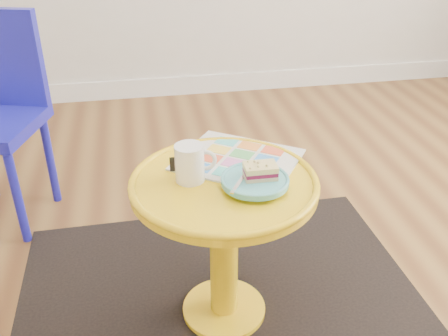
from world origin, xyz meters
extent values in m
plane|color=brown|center=(0.00, 0.00, 0.00)|extent=(4.00, 4.00, 0.00)
cube|color=white|center=(0.00, 1.99, 0.06)|extent=(4.00, 0.02, 0.12)
cube|color=black|center=(-0.14, 0.06, 0.00)|extent=(1.31, 1.11, 0.01)
cylinder|color=yellow|center=(-0.14, 0.06, 0.01)|extent=(0.26, 0.26, 0.02)
cylinder|color=yellow|center=(-0.14, 0.06, 0.24)|extent=(0.08, 0.08, 0.44)
cylinder|color=yellow|center=(-0.14, 0.06, 0.47)|extent=(0.51, 0.51, 0.03)
cylinder|color=#1B1AAD|center=(-0.82, 0.56, 0.19)|extent=(0.03, 0.03, 0.37)
cylinder|color=#1B1AAD|center=(-0.73, 0.84, 0.19)|extent=(0.03, 0.03, 0.37)
cube|color=silver|center=(-0.08, 0.17, 0.49)|extent=(0.43, 0.41, 0.01)
cylinder|color=white|center=(-0.23, 0.08, 0.54)|extent=(0.08, 0.08, 0.10)
torus|color=white|center=(-0.19, 0.08, 0.54)|extent=(0.06, 0.01, 0.06)
cylinder|color=#D1B78C|center=(-0.23, 0.08, 0.58)|extent=(0.07, 0.07, 0.01)
cylinder|color=#55B0B4|center=(-0.07, 0.01, 0.50)|extent=(0.07, 0.07, 0.01)
cylinder|color=#55B0B4|center=(-0.07, 0.01, 0.51)|extent=(0.18, 0.18, 0.01)
cube|color=#D3BC8C|center=(-0.05, 0.02, 0.52)|extent=(0.09, 0.06, 0.01)
cube|color=maroon|center=(-0.05, 0.02, 0.53)|extent=(0.09, 0.06, 0.01)
cube|color=#EADB8C|center=(-0.05, 0.02, 0.54)|extent=(0.09, 0.06, 0.02)
cube|color=silver|center=(-0.11, 0.00, 0.51)|extent=(0.07, 0.10, 0.00)
cube|color=silver|center=(-0.08, 0.06, 0.51)|extent=(0.03, 0.04, 0.00)
camera|label=1|loc=(-0.36, -1.08, 1.18)|focal=40.00mm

